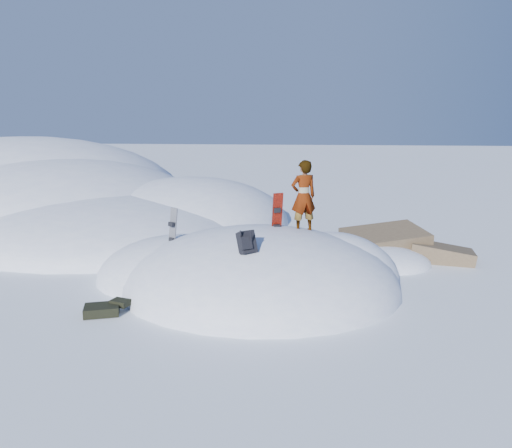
# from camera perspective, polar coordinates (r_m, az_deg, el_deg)

# --- Properties ---
(ground) EXTENTS (120.00, 120.00, 0.00)m
(ground) POSITION_cam_1_polar(r_m,az_deg,el_deg) (12.70, 0.46, -7.25)
(ground) COLOR white
(ground) RESTS_ON ground
(snow_mound) EXTENTS (8.00, 6.00, 3.00)m
(snow_mound) POSITION_cam_1_polar(r_m,az_deg,el_deg) (12.94, -0.22, -6.87)
(snow_mound) COLOR white
(snow_mound) RESTS_ON ground
(snow_ridge) EXTENTS (21.50, 18.50, 6.40)m
(snow_ridge) POSITION_cam_1_polar(r_m,az_deg,el_deg) (24.95, -22.09, 1.65)
(snow_ridge) COLOR white
(snow_ridge) RESTS_ON ground
(rock_outcrop) EXTENTS (4.68, 4.41, 1.68)m
(rock_outcrop) POSITION_cam_1_polar(r_m,az_deg,el_deg) (15.76, 15.04, -3.69)
(rock_outcrop) COLOR brown
(rock_outcrop) RESTS_ON ground
(snowboard_red) EXTENTS (0.33, 0.29, 1.46)m
(snowboard_red) POSITION_cam_1_polar(r_m,az_deg,el_deg) (12.76, 2.40, 0.45)
(snowboard_red) COLOR #B11909
(snowboard_red) RESTS_ON snow_mound
(snowboard_dark) EXTENTS (0.33, 0.32, 1.35)m
(snowboard_dark) POSITION_cam_1_polar(r_m,az_deg,el_deg) (13.01, -9.55, -1.09)
(snowboard_dark) COLOR black
(snowboard_dark) RESTS_ON snow_mound
(backpack) EXTENTS (0.53, 0.58, 0.59)m
(backpack) POSITION_cam_1_polar(r_m,az_deg,el_deg) (10.92, -1.08, -2.12)
(backpack) COLOR black
(backpack) RESTS_ON snow_mound
(gear_pile) EXTENTS (1.00, 0.77, 0.26)m
(gear_pile) POSITION_cam_1_polar(r_m,az_deg,el_deg) (11.52, -16.90, -9.25)
(gear_pile) COLOR black
(gear_pile) RESTS_ON ground
(person) EXTENTS (0.79, 0.67, 1.85)m
(person) POSITION_cam_1_polar(r_m,az_deg,el_deg) (12.73, 5.44, 3.16)
(person) COLOR slate
(person) RESTS_ON snow_mound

